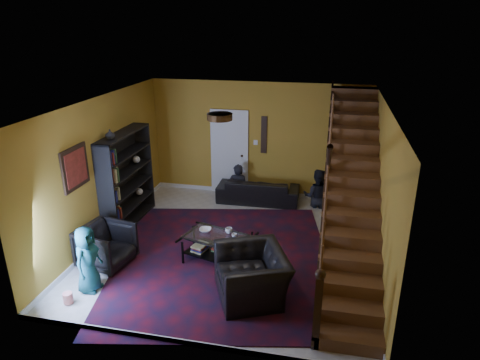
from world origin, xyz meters
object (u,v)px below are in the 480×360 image
(sofa, at_px, (258,190))
(armchair_left, at_px, (106,246))
(bookshelf, at_px, (127,181))
(armchair_right, at_px, (252,275))
(coffee_table, at_px, (218,246))

(sofa, bearing_deg, armchair_left, 56.52)
(bookshelf, bearing_deg, armchair_right, -33.79)
(sofa, xyz_separation_m, coffee_table, (-0.26, -2.77, -0.02))
(bookshelf, relative_size, armchair_left, 2.39)
(armchair_left, bearing_deg, coffee_table, -61.77)
(bookshelf, height_order, sofa, bookshelf)
(bookshelf, xyz_separation_m, sofa, (2.51, 1.70, -0.68))
(armchair_left, bearing_deg, bookshelf, 22.20)
(bookshelf, distance_m, armchair_right, 3.72)
(bookshelf, distance_m, sofa, 3.10)
(sofa, distance_m, armchair_left, 4.01)
(bookshelf, height_order, coffee_table, bookshelf)
(sofa, distance_m, coffee_table, 2.78)
(bookshelf, bearing_deg, coffee_table, -25.45)
(armchair_right, bearing_deg, bookshelf, -147.75)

